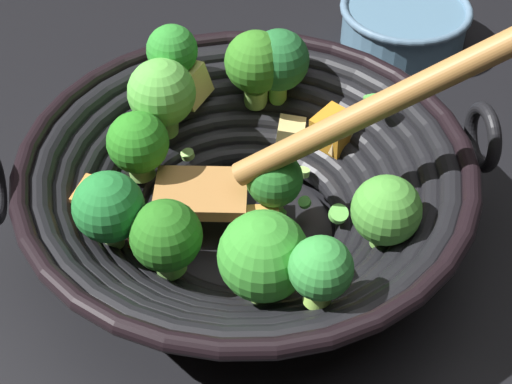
{
  "coord_description": "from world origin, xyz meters",
  "views": [
    {
      "loc": [
        0.36,
        -0.19,
        0.45
      ],
      "look_at": [
        -0.01,
        0.02,
        0.03
      ],
      "focal_mm": 53.51,
      "sensor_mm": 36.0,
      "label": 1
    }
  ],
  "objects": [
    {
      "name": "prep_bowl",
      "position": [
        -0.16,
        0.27,
        0.02
      ],
      "size": [
        0.14,
        0.14,
        0.05
      ],
      "color": "slate",
      "rests_on": "ground"
    },
    {
      "name": "ground_plane",
      "position": [
        0.0,
        0.0,
        0.0
      ],
      "size": [
        4.0,
        4.0,
        0.0
      ],
      "primitive_type": "plane",
      "color": "black"
    },
    {
      "name": "wok",
      "position": [
        -0.0,
        -0.0,
        0.06
      ],
      "size": [
        0.34,
        0.39,
        0.24
      ],
      "color": "black",
      "rests_on": "ground"
    }
  ]
}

